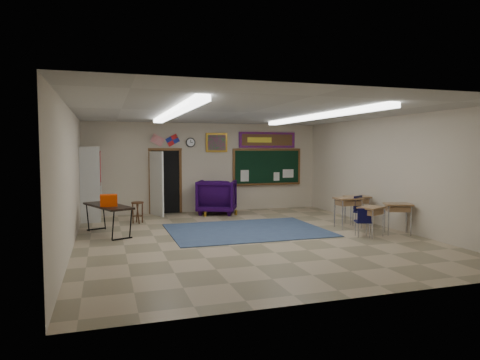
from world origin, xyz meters
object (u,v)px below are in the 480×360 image
object	(u,v)px
folding_table	(108,218)
wooden_stool	(138,212)
student_desk_front_left	(348,211)
student_desk_front_right	(357,208)
wingback_armchair	(217,197)

from	to	relation	value
folding_table	wooden_stool	world-z (taller)	folding_table
student_desk_front_left	wooden_stool	bearing A→B (deg)	155.73
wooden_stool	folding_table	bearing A→B (deg)	-119.39
student_desk_front_left	student_desk_front_right	xyz separation A→B (m)	(0.60, 0.48, -0.02)
wingback_armchair	student_desk_front_left	xyz separation A→B (m)	(2.73, -3.56, -0.10)
student_desk_front_right	folding_table	distance (m)	6.81
folding_table	wooden_stool	xyz separation A→B (m)	(0.82, 1.46, -0.09)
folding_table	student_desk_front_right	bearing A→B (deg)	-26.77
student_desk_front_right	wooden_stool	world-z (taller)	student_desk_front_right
student_desk_front_left	student_desk_front_right	bearing A→B (deg)	39.44
student_desk_front_right	folding_table	size ratio (longest dim) A/B	0.42
student_desk_front_left	folding_table	bearing A→B (deg)	171.13
student_desk_front_right	folding_table	bearing A→B (deg)	-176.54
wingback_armchair	folding_table	world-z (taller)	wingback_armchair
student_desk_front_left	student_desk_front_right	distance (m)	0.77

